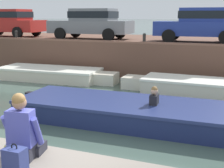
# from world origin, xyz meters

# --- Properties ---
(ground_plane) EXTENTS (400.00, 400.00, 0.00)m
(ground_plane) POSITION_xyz_m (0.00, 4.66, 0.00)
(ground_plane) COLOR #42564C
(far_quay_wall) EXTENTS (60.00, 6.00, 1.64)m
(far_quay_wall) POSITION_xyz_m (0.00, 12.32, 0.82)
(far_quay_wall) COLOR brown
(far_quay_wall) RESTS_ON ground
(far_wall_coping) EXTENTS (60.00, 0.24, 0.08)m
(far_wall_coping) POSITION_xyz_m (0.00, 9.44, 1.68)
(far_wall_coping) COLOR brown
(far_wall_coping) RESTS_ON far_quay_wall
(boat_moored_west_cream) EXTENTS (5.52, 1.97, 0.54)m
(boat_moored_west_cream) POSITION_xyz_m (-4.88, 7.99, 0.27)
(boat_moored_west_cream) COLOR silver
(boat_moored_west_cream) RESTS_ON ground
(boat_moored_central_cream) EXTENTS (5.51, 1.69, 0.55)m
(boat_moored_central_cream) POSITION_xyz_m (1.48, 7.71, 0.27)
(boat_moored_central_cream) COLOR silver
(boat_moored_central_cream) RESTS_ON ground
(motorboat_passing) EXTENTS (7.17, 2.17, 1.05)m
(motorboat_passing) POSITION_xyz_m (0.10, 3.86, 0.28)
(motorboat_passing) COLOR navy
(motorboat_passing) RESTS_ON ground
(car_leftmost_red) EXTENTS (4.36, 1.98, 1.54)m
(car_leftmost_red) POSITION_xyz_m (-9.69, 11.02, 2.48)
(car_leftmost_red) COLOR #B2231E
(car_leftmost_red) RESTS_ON far_quay_wall
(car_left_inner_grey) EXTENTS (4.27, 1.97, 1.54)m
(car_left_inner_grey) POSITION_xyz_m (-4.38, 11.02, 2.48)
(car_left_inner_grey) COLOR slate
(car_left_inner_grey) RESTS_ON far_quay_wall
(car_centre_blue) EXTENTS (3.95, 2.08, 1.54)m
(car_centre_blue) POSITION_xyz_m (1.03, 11.02, 2.48)
(car_centre_blue) COLOR #233893
(car_centre_blue) RESTS_ON far_quay_wall
(mooring_bollard_west) EXTENTS (0.15, 0.15, 0.45)m
(mooring_bollard_west) POSITION_xyz_m (-8.02, 9.57, 1.88)
(mooring_bollard_west) COLOR #2D2B28
(mooring_bollard_west) RESTS_ON far_quay_wall
(mooring_bollard_mid) EXTENTS (0.15, 0.15, 0.45)m
(mooring_bollard_mid) POSITION_xyz_m (-1.17, 9.57, 1.88)
(mooring_bollard_mid) COLOR #2D2B28
(mooring_bollard_mid) RESTS_ON far_quay_wall
(person_seated_right) EXTENTS (0.57, 0.58, 0.96)m
(person_seated_right) POSITION_xyz_m (-0.19, -0.46, 1.23)
(person_seated_right) COLOR #282833
(person_seated_right) RESTS_ON near_quay
(bottle_drink) EXTENTS (0.06, 0.06, 0.20)m
(bottle_drink) POSITION_xyz_m (-0.41, -0.57, 0.96)
(bottle_drink) COLOR #CCC64C
(bottle_drink) RESTS_ON near_quay
(backpack_on_ledge) EXTENTS (0.28, 0.24, 0.41)m
(backpack_on_ledge) POSITION_xyz_m (-0.01, -0.88, 1.03)
(backpack_on_ledge) COLOR navy
(backpack_on_ledge) RESTS_ON near_quay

